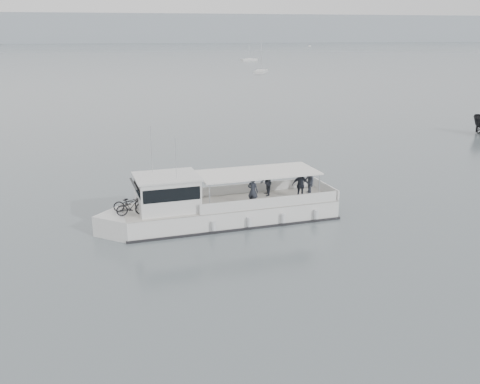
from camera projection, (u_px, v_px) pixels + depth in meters
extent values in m
plane|color=#556064|center=(297.00, 197.00, 32.85)|extent=(1400.00, 1400.00, 0.00)
cube|color=#939EA8|center=(124.00, 29.00, 552.32)|extent=(1400.00, 90.00, 28.00)
cube|color=silver|center=(231.00, 214.00, 28.44)|extent=(11.47, 4.06, 1.22)
cube|color=silver|center=(124.00, 225.00, 26.75)|extent=(3.03, 3.03, 1.22)
cube|color=beige|center=(231.00, 203.00, 28.26)|extent=(11.47, 4.06, 0.06)
cube|color=black|center=(231.00, 220.00, 28.54)|extent=(11.66, 4.19, 0.17)
cube|color=silver|center=(252.00, 188.00, 30.00)|extent=(7.46, 0.81, 0.56)
cube|color=silver|center=(270.00, 203.00, 27.38)|extent=(7.46, 0.81, 0.56)
cube|color=silver|center=(326.00, 189.00, 29.85)|extent=(0.38, 2.99, 0.56)
cube|color=silver|center=(167.00, 193.00, 27.01)|extent=(3.22, 2.80, 1.68)
cube|color=black|center=(138.00, 193.00, 26.54)|extent=(0.75, 2.38, 1.08)
cube|color=black|center=(167.00, 188.00, 26.93)|extent=(3.04, 2.82, 0.66)
cube|color=silver|center=(167.00, 176.00, 26.76)|extent=(3.43, 3.01, 0.09)
cube|color=white|center=(258.00, 172.00, 28.27)|extent=(6.60, 3.41, 0.07)
cylinder|color=silver|center=(210.00, 199.00, 26.40)|extent=(0.06, 0.06, 1.54)
cylinder|color=silver|center=(197.00, 185.00, 28.79)|extent=(0.06, 0.06, 1.54)
cylinder|color=silver|center=(319.00, 188.00, 28.20)|extent=(0.06, 0.06, 1.54)
cylinder|color=silver|center=(299.00, 176.00, 30.58)|extent=(0.06, 0.06, 1.54)
cylinder|color=silver|center=(151.00, 150.00, 27.01)|extent=(0.03, 0.03, 2.43)
cylinder|color=silver|center=(176.00, 159.00, 25.98)|extent=(0.03, 0.03, 2.06)
cylinder|color=silver|center=(214.00, 226.00, 26.50)|extent=(0.25, 0.25, 0.47)
cylinder|color=silver|center=(249.00, 222.00, 27.07)|extent=(0.25, 0.25, 0.47)
cylinder|color=silver|center=(283.00, 218.00, 27.63)|extent=(0.25, 0.25, 0.47)
cylinder|color=silver|center=(316.00, 214.00, 28.19)|extent=(0.25, 0.25, 0.47)
imported|color=black|center=(129.00, 203.00, 26.91)|extent=(1.65, 0.71, 0.84)
imported|color=black|center=(131.00, 207.00, 26.22)|extent=(1.51, 0.56, 0.89)
imported|color=#282C35|center=(253.00, 191.00, 27.55)|extent=(0.68, 0.65, 1.57)
imported|color=#282C35|center=(266.00, 182.00, 29.31)|extent=(0.67, 0.82, 1.57)
imported|color=#282C35|center=(300.00, 185.00, 28.65)|extent=(0.98, 0.56, 1.57)
imported|color=#282C35|center=(309.00, 180.00, 29.78)|extent=(0.68, 1.07, 1.57)
cube|color=silver|center=(261.00, 72.00, 134.27)|extent=(5.05, 7.14, 0.75)
cube|color=silver|center=(261.00, 70.00, 134.18)|extent=(2.80, 3.02, 0.45)
cylinder|color=silver|center=(261.00, 55.00, 133.10)|extent=(0.08, 0.08, 7.57)
cube|color=silver|center=(310.00, 46.00, 397.43)|extent=(3.42, 5.01, 0.75)
cube|color=silver|center=(310.00, 46.00, 397.33)|extent=(1.93, 2.09, 0.45)
cube|color=silver|center=(249.00, 60.00, 194.07)|extent=(6.47, 3.85, 0.75)
cube|color=silver|center=(249.00, 59.00, 193.97)|extent=(2.60, 2.33, 0.45)
cylinder|color=silver|center=(249.00, 49.00, 193.01)|extent=(0.08, 0.08, 6.77)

